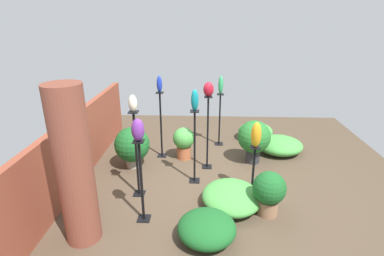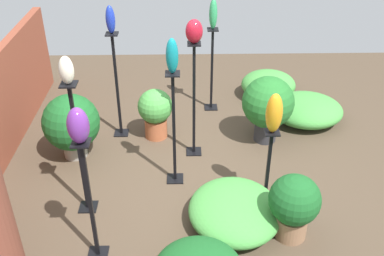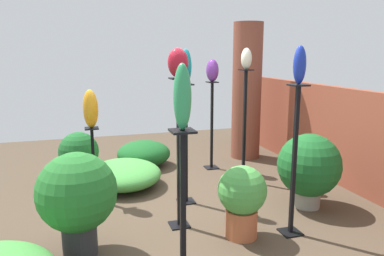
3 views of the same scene
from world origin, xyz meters
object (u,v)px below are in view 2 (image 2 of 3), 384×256
at_px(potted_plant_mid_right, 155,111).
at_px(pedestal_cobalt, 117,90).
at_px(pedestal_amber, 268,169).
at_px(pedestal_jade, 212,73).
at_px(art_vase_violet, 78,126).
at_px(art_vase_jade, 213,14).
at_px(art_vase_ivory, 66,70).
at_px(pedestal_ivory, 80,155).
at_px(pedestal_teal, 174,134).
at_px(potted_plant_walkway_edge, 268,104).
at_px(art_vase_teal, 172,56).
at_px(art_vase_cobalt, 110,20).
at_px(potted_plant_back_center, 71,124).
at_px(art_vase_ruby, 194,31).
at_px(art_vase_amber, 274,113).
at_px(pedestal_ruby, 194,105).
at_px(potted_plant_near_pillar, 294,204).
at_px(pedestal_violet, 91,207).

bearing_deg(potted_plant_mid_right, pedestal_cobalt, 80.86).
height_order(pedestal_amber, pedestal_jade, pedestal_jade).
bearing_deg(art_vase_violet, art_vase_jade, -23.59).
bearing_deg(art_vase_ivory, pedestal_ivory, 104.04).
height_order(pedestal_teal, potted_plant_walkway_edge, pedestal_teal).
xyz_separation_m(art_vase_teal, art_vase_cobalt, (1.07, 0.78, 0.04)).
height_order(pedestal_jade, potted_plant_back_center, pedestal_jade).
bearing_deg(art_vase_ruby, art_vase_amber, -139.71).
height_order(pedestal_cobalt, art_vase_violet, art_vase_violet).
bearing_deg(pedestal_ruby, pedestal_ivory, 131.26).
height_order(pedestal_teal, pedestal_cobalt, pedestal_cobalt).
distance_m(pedestal_jade, potted_plant_near_pillar, 2.85).
distance_m(art_vase_jade, potted_plant_walkway_edge, 1.50).
distance_m(pedestal_teal, art_vase_cobalt, 1.67).
xyz_separation_m(pedestal_cobalt, potted_plant_walkway_edge, (-0.20, -2.03, -0.13)).
distance_m(pedestal_violet, pedestal_cobalt, 2.27).
height_order(art_vase_jade, potted_plant_near_pillar, art_vase_jade).
distance_m(pedestal_violet, art_vase_teal, 1.74).
height_order(art_vase_violet, potted_plant_walkway_edge, art_vase_violet).
xyz_separation_m(art_vase_teal, art_vase_jade, (1.80, -0.55, -0.13)).
relative_size(pedestal_violet, art_vase_jade, 3.11).
xyz_separation_m(pedestal_teal, pedestal_cobalt, (1.07, 0.78, 0.03)).
relative_size(art_vase_amber, potted_plant_walkway_edge, 0.48).
xyz_separation_m(art_vase_ivory, art_vase_jade, (2.30, -1.53, -0.20)).
bearing_deg(potted_plant_back_center, pedestal_jade, -56.20).
bearing_deg(pedestal_jade, pedestal_cobalt, 118.66).
distance_m(pedestal_teal, potted_plant_back_center, 1.45).
height_order(pedestal_violet, art_vase_violet, art_vase_violet).
bearing_deg(pedestal_violet, art_vase_ivory, 17.52).
height_order(pedestal_violet, potted_plant_walkway_edge, pedestal_violet).
relative_size(pedestal_ivory, pedestal_cobalt, 1.05).
height_order(pedestal_teal, art_vase_teal, art_vase_teal).
relative_size(pedestal_jade, art_vase_violet, 3.88).
distance_m(pedestal_violet, art_vase_violet, 0.90).
xyz_separation_m(potted_plant_back_center, potted_plant_walkway_edge, (0.33, -2.57, 0.07)).
relative_size(pedestal_cobalt, art_vase_violet, 4.50).
relative_size(potted_plant_mid_right, potted_plant_back_center, 0.83).
height_order(art_vase_amber, art_vase_cobalt, art_vase_cobalt).
bearing_deg(potted_plant_near_pillar, art_vase_amber, 15.45).
distance_m(pedestal_amber, art_vase_ruby, 1.79).
relative_size(pedestal_cobalt, art_vase_jade, 3.44).
height_order(pedestal_jade, pedestal_cobalt, pedestal_cobalt).
relative_size(pedestal_teal, art_vase_ruby, 5.03).
xyz_separation_m(pedestal_teal, art_vase_violet, (-1.20, 0.76, 0.86)).
relative_size(pedestal_ruby, art_vase_cobalt, 4.35).
height_order(pedestal_teal, pedestal_amber, pedestal_teal).
bearing_deg(art_vase_amber, pedestal_cobalt, 51.81).
bearing_deg(art_vase_violet, potted_plant_back_center, 17.86).
xyz_separation_m(pedestal_ivory, art_vase_teal, (0.50, -0.98, 0.91)).
bearing_deg(potted_plant_near_pillar, art_vase_cobalt, 44.45).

